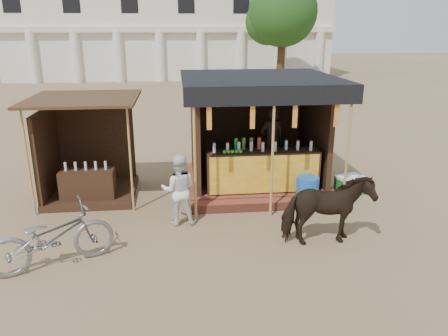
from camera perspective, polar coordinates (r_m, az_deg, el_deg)
ground at (r=7.98m, az=1.27°, el=-11.10°), size 120.00×120.00×0.00m
main_stall at (r=10.84m, az=4.39°, el=2.68°), size 3.60×3.61×2.78m
secondary_stall at (r=10.83m, az=-17.90°, el=0.84°), size 2.40×2.40×2.38m
cow at (r=8.23m, az=13.28°, el=-5.42°), size 1.65×0.83×1.36m
motorbike at (r=7.90m, az=-21.55°, el=-8.40°), size 2.16×1.48×1.08m
bystander at (r=8.88m, az=-5.95°, el=-2.84°), size 0.73×0.58×1.47m
blue_barrel at (r=10.01m, az=10.82°, el=-3.06°), size 0.57×0.57×0.68m
red_crate at (r=10.09m, az=11.16°, el=-3.97°), size 0.47×0.47×0.33m
cooler at (r=10.98m, az=16.08°, el=-2.16°), size 0.75×0.62×0.46m
background_building at (r=36.87m, az=-8.32°, el=17.93°), size 26.00×7.45×8.18m
tree at (r=29.84m, az=7.22°, el=19.27°), size 4.50×4.40×7.00m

